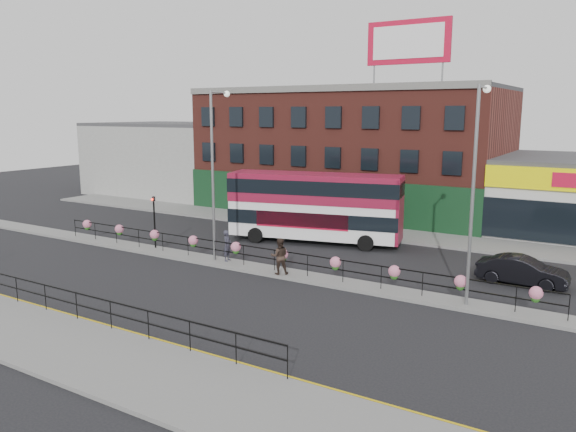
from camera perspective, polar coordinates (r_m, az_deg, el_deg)
The scene contains 18 objects.
ground at distance 30.38m, azimuth -2.97°, elevation -5.53°, with size 120.00×120.00×0.00m, color black.
south_pavement at distance 22.10m, azimuth -21.26°, elevation -12.33°, with size 60.00×4.00×0.15m, color slate.
north_pavement at distance 40.53m, azimuth 6.66°, elevation -1.39°, with size 60.00×4.00×0.15m, color slate.
median at distance 30.36m, azimuth -2.97°, elevation -5.39°, with size 60.00×1.60×0.15m, color slate.
yellow_line_inner at distance 23.46m, azimuth -16.72°, elevation -10.89°, with size 60.00×0.10×0.01m, color gold.
yellow_line_outer at distance 23.35m, azimuth -17.06°, elevation -11.01°, with size 60.00×0.10×0.01m, color gold.
brick_building at distance 48.68m, azimuth 6.46°, elevation 6.61°, with size 25.00×12.21×10.30m.
warehouse_west at distance 60.23m, azimuth -11.37°, elevation 5.80°, with size 15.50×12.00×7.30m.
billboard at distance 41.77m, azimuth 12.12°, elevation 16.89°, with size 6.00×0.29×4.40m.
median_railing at distance 30.11m, azimuth -2.99°, elevation -3.61°, with size 30.04×0.56×1.23m.
south_railing at distance 24.38m, azimuth -20.73°, elevation -7.93°, with size 20.04×0.05×1.12m.
double_decker_bus at distance 36.19m, azimuth 2.78°, elevation 1.57°, with size 11.44×5.10×4.50m.
car at distance 30.03m, azimuth 22.70°, elevation -5.15°, with size 4.27×1.56×1.40m, color black.
pedestrian_a at distance 31.64m, azimuth -6.19°, elevation -3.01°, with size 0.53×0.70×1.75m, color #2E2E3C.
pedestrian_b at distance 28.89m, azimuth -0.87°, elevation -4.10°, with size 1.17×1.12×1.90m, color #33251E.
lamp_column_west at distance 31.36m, azimuth -7.41°, elevation 5.55°, with size 0.34×1.65×9.40m.
lamp_column_east at distance 24.92m, azimuth 18.48°, elevation 3.79°, with size 0.34×1.64×9.37m.
traffic_light_median at distance 35.15m, azimuth -13.46°, elevation 0.53°, with size 0.15×0.28×3.65m.
Camera 1 is at (16.56, -24.05, 8.39)m, focal length 35.00 mm.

